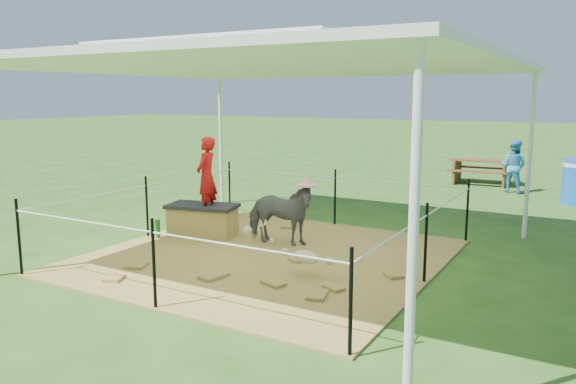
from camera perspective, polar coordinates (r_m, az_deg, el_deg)
The scene contains 13 objects.
ground at distance 7.98m, azimuth -2.15°, elevation -6.67°, with size 90.00×90.00×0.00m, color #2D5919.
hay_patch at distance 7.98m, azimuth -2.15°, elevation -6.56°, with size 4.60×4.60×0.03m, color brown.
canopy_tent at distance 7.67m, azimuth -2.29°, elevation 13.02°, with size 6.30×6.30×2.90m.
rope_fence at distance 7.82m, azimuth -2.18°, elevation -2.14°, with size 4.54×4.54×1.00m.
straw_bale at distance 9.11m, azimuth -8.65°, elevation -3.01°, with size 1.03×0.52×0.46m, color olive.
dark_cloth at distance 9.05m, azimuth -8.69°, elevation -1.42°, with size 1.10×0.57×0.06m, color black.
woman at distance 8.90m, azimuth -8.29°, elevation 2.24°, with size 0.45×0.30×1.24m, color #B41211.
green_bottle at distance 9.15m, azimuth -13.10°, elevation -3.66°, with size 0.08×0.08×0.29m, color #1B7B1C.
pony at distance 8.43m, azimuth -0.87°, elevation -2.26°, with size 0.51×1.11×0.94m, color #4C4C52.
pink_hat at distance 8.33m, azimuth -0.88°, elevation 1.37°, with size 0.29×0.29×0.14m, color pink.
foal at distance 7.02m, azimuth 1.85°, elevation -6.37°, with size 0.99×0.55×0.55m, color #C3B28F, non-canonical shape.
picnic_table_near at distance 15.33m, azimuth 19.02°, elevation 1.99°, with size 1.54×1.11×0.64m, color brown.
distant_person at distance 14.18m, azimuth 21.93°, elevation 2.45°, with size 0.60×0.47×1.24m, color #3896D2.
Camera 1 is at (4.06, -6.49, 2.26)m, focal length 35.00 mm.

